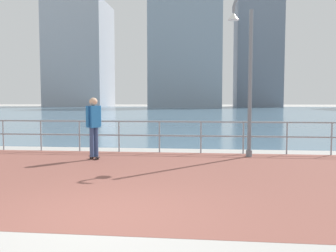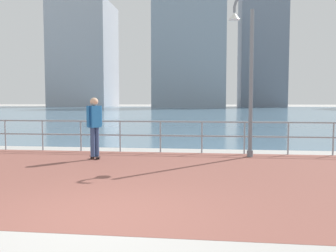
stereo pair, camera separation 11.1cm
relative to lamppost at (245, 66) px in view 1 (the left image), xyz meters
The scene contains 9 objects.
ground 34.08m from the lamppost, 94.64° to the left, with size 220.00×220.00×0.00m, color #ADAAA5.
brick_paving 5.02m from the lamppost, 131.54° to the right, with size 28.00×7.45×0.01m, color brown.
harbor_water 45.79m from the lamppost, 93.45° to the left, with size 180.00×88.00×0.00m, color slate.
waterfront_railing 3.51m from the lamppost, 167.30° to the left, with size 25.25×0.06×1.08m.
lamppost is the anchor object (origin of this frame).
skateboarder 4.93m from the lamppost, 167.57° to the right, with size 0.39×0.51×1.85m.
tower_brick 89.16m from the lamppost, 81.77° to the left, with size 11.57×13.89×32.24m.
tower_beige 98.24m from the lamppost, 112.74° to the left, with size 16.54×16.33×31.64m.
tower_glass 75.96m from the lamppost, 94.51° to the left, with size 16.95×11.67×30.00m.
Camera 1 is at (1.53, -5.07, 1.76)m, focal length 37.87 mm.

